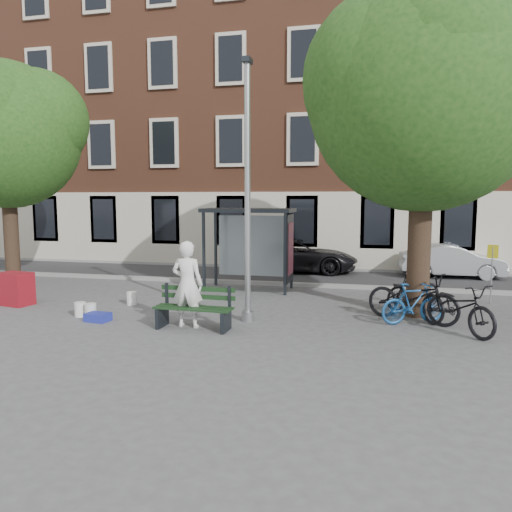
{
  "coord_description": "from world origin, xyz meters",
  "views": [
    {
      "loc": [
        2.93,
        -11.38,
        2.94
      ],
      "look_at": [
        -0.16,
        1.53,
        1.4
      ],
      "focal_mm": 35.0,
      "sensor_mm": 36.0,
      "label": 1
    }
  ],
  "objects_px": {
    "bus_shelter": "(261,230)",
    "bench": "(194,310)",
    "red_stand": "(15,289)",
    "bike_b": "(413,303)",
    "notice_sign": "(492,263)",
    "bike_d": "(414,290)",
    "car_silver": "(452,261)",
    "bike_c": "(457,307)",
    "painter": "(187,284)",
    "lamppost": "(248,205)",
    "bike_a": "(413,297)",
    "car_dark": "(298,255)"
  },
  "relations": [
    {
      "from": "bus_shelter",
      "to": "bench",
      "type": "bearing_deg",
      "value": -94.53
    },
    {
      "from": "bench",
      "to": "red_stand",
      "type": "distance_m",
      "value": 5.84
    },
    {
      "from": "bike_b",
      "to": "notice_sign",
      "type": "distance_m",
      "value": 3.69
    },
    {
      "from": "bike_d",
      "to": "car_silver",
      "type": "relative_size",
      "value": 0.47
    },
    {
      "from": "bus_shelter",
      "to": "bike_c",
      "type": "distance_m",
      "value": 6.8
    },
    {
      "from": "painter",
      "to": "car_silver",
      "type": "xyz_separation_m",
      "value": [
        6.93,
        9.04,
        -0.38
      ]
    },
    {
      "from": "bike_b",
      "to": "bike_d",
      "type": "distance_m",
      "value": 1.59
    },
    {
      "from": "lamppost",
      "to": "bike_c",
      "type": "bearing_deg",
      "value": 1.31
    },
    {
      "from": "bus_shelter",
      "to": "notice_sign",
      "type": "bearing_deg",
      "value": -5.25
    },
    {
      "from": "car_silver",
      "to": "notice_sign",
      "type": "height_order",
      "value": "notice_sign"
    },
    {
      "from": "painter",
      "to": "bike_c",
      "type": "distance_m",
      "value": 6.02
    },
    {
      "from": "bench",
      "to": "bike_a",
      "type": "bearing_deg",
      "value": 22.09
    },
    {
      "from": "painter",
      "to": "car_dark",
      "type": "bearing_deg",
      "value": -96.78
    },
    {
      "from": "painter",
      "to": "bike_a",
      "type": "xyz_separation_m",
      "value": [
        5.04,
        1.72,
        -0.4
      ]
    },
    {
      "from": "notice_sign",
      "to": "bike_b",
      "type": "bearing_deg",
      "value": -107.38
    },
    {
      "from": "lamppost",
      "to": "bike_a",
      "type": "bearing_deg",
      "value": 12.76
    },
    {
      "from": "bus_shelter",
      "to": "bike_b",
      "type": "relative_size",
      "value": 1.76
    },
    {
      "from": "bike_c",
      "to": "car_silver",
      "type": "distance_m",
      "value": 8.15
    },
    {
      "from": "bench",
      "to": "bike_d",
      "type": "distance_m",
      "value": 5.91
    },
    {
      "from": "car_silver",
      "to": "car_dark",
      "type": "bearing_deg",
      "value": 84.61
    },
    {
      "from": "bus_shelter",
      "to": "car_dark",
      "type": "bearing_deg",
      "value": 82.65
    },
    {
      "from": "painter",
      "to": "bench",
      "type": "relative_size",
      "value": 1.1
    },
    {
      "from": "red_stand",
      "to": "car_dark",
      "type": "bearing_deg",
      "value": 50.4
    },
    {
      "from": "bus_shelter",
      "to": "bike_d",
      "type": "distance_m",
      "value": 5.13
    },
    {
      "from": "bike_c",
      "to": "notice_sign",
      "type": "height_order",
      "value": "notice_sign"
    },
    {
      "from": "bike_b",
      "to": "bike_d",
      "type": "height_order",
      "value": "bike_d"
    },
    {
      "from": "bus_shelter",
      "to": "bench",
      "type": "relative_size",
      "value": 1.57
    },
    {
      "from": "car_dark",
      "to": "notice_sign",
      "type": "relative_size",
      "value": 2.84
    },
    {
      "from": "bike_c",
      "to": "car_dark",
      "type": "xyz_separation_m",
      "value": [
        -4.79,
        8.22,
        0.1
      ]
    },
    {
      "from": "bike_c",
      "to": "red_stand",
      "type": "xyz_separation_m",
      "value": [
        -11.44,
        0.17,
        -0.11
      ]
    },
    {
      "from": "painter",
      "to": "notice_sign",
      "type": "bearing_deg",
      "value": -149.07
    },
    {
      "from": "painter",
      "to": "bench",
      "type": "distance_m",
      "value": 0.61
    },
    {
      "from": "lamppost",
      "to": "bike_d",
      "type": "bearing_deg",
      "value": 29.52
    },
    {
      "from": "lamppost",
      "to": "car_dark",
      "type": "relative_size",
      "value": 1.29
    },
    {
      "from": "painter",
      "to": "bike_b",
      "type": "relative_size",
      "value": 1.23
    },
    {
      "from": "bike_a",
      "to": "notice_sign",
      "type": "relative_size",
      "value": 1.36
    },
    {
      "from": "car_dark",
      "to": "red_stand",
      "type": "distance_m",
      "value": 10.44
    },
    {
      "from": "car_silver",
      "to": "red_stand",
      "type": "distance_m",
      "value": 14.75
    },
    {
      "from": "car_dark",
      "to": "red_stand",
      "type": "xyz_separation_m",
      "value": [
        -6.66,
        -8.04,
        -0.21
      ]
    },
    {
      "from": "bench",
      "to": "bike_b",
      "type": "relative_size",
      "value": 1.12
    },
    {
      "from": "bike_c",
      "to": "red_stand",
      "type": "distance_m",
      "value": 11.44
    },
    {
      "from": "bus_shelter",
      "to": "bike_a",
      "type": "bearing_deg",
      "value": -36.01
    },
    {
      "from": "car_dark",
      "to": "bike_d",
      "type": "bearing_deg",
      "value": -148.92
    },
    {
      "from": "bike_c",
      "to": "red_stand",
      "type": "bearing_deg",
      "value": 141.98
    },
    {
      "from": "bike_b",
      "to": "notice_sign",
      "type": "relative_size",
      "value": 0.97
    },
    {
      "from": "bus_shelter",
      "to": "painter",
      "type": "xyz_separation_m",
      "value": [
        -0.59,
        -4.95,
        -0.92
      ]
    },
    {
      "from": "car_dark",
      "to": "car_silver",
      "type": "distance_m",
      "value": 5.8
    },
    {
      "from": "red_stand",
      "to": "bus_shelter",
      "type": "bearing_deg",
      "value": 32.03
    },
    {
      "from": "bus_shelter",
      "to": "car_silver",
      "type": "height_order",
      "value": "bus_shelter"
    },
    {
      "from": "lamppost",
      "to": "bike_a",
      "type": "relative_size",
      "value": 2.7
    }
  ]
}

